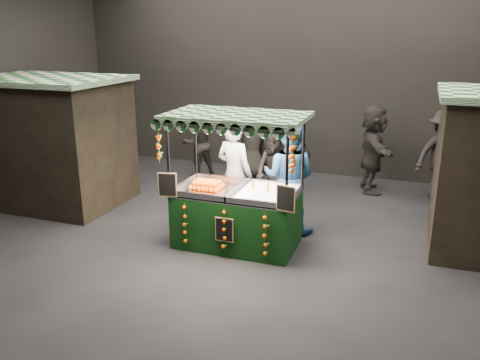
% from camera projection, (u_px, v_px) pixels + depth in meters
% --- Properties ---
extents(ground, '(12.00, 12.00, 0.00)m').
position_uv_depth(ground, '(236.00, 250.00, 8.18)').
color(ground, black).
rests_on(ground, ground).
extents(market_hall, '(12.10, 10.10, 5.05)m').
position_uv_depth(market_hall, '(235.00, 38.00, 7.18)').
color(market_hall, black).
rests_on(market_hall, ground).
extents(neighbour_stall_left, '(3.00, 2.20, 2.60)m').
position_uv_depth(neighbour_stall_left, '(52.00, 141.00, 10.12)').
color(neighbour_stall_left, black).
rests_on(neighbour_stall_left, ground).
extents(juice_stall, '(2.31, 1.36, 2.24)m').
position_uv_depth(juice_stall, '(237.00, 207.00, 8.15)').
color(juice_stall, black).
rests_on(juice_stall, ground).
extents(vendor_grey, '(0.82, 0.64, 1.98)m').
position_uv_depth(vendor_grey, '(234.00, 174.00, 8.93)').
color(vendor_grey, gray).
rests_on(vendor_grey, ground).
extents(vendor_blue, '(1.00, 0.80, 1.99)m').
position_uv_depth(vendor_blue, '(289.00, 178.00, 8.70)').
color(vendor_blue, navy).
rests_on(vendor_blue, ground).
extents(shopper_0, '(0.64, 0.51, 1.52)m').
position_uv_depth(shopper_0, '(79.00, 157.00, 11.04)').
color(shopper_0, black).
rests_on(shopper_0, ground).
extents(shopper_1, '(1.02, 0.95, 1.68)m').
position_uv_depth(shopper_1, '(274.00, 173.00, 9.51)').
color(shopper_1, black).
rests_on(shopper_1, ground).
extents(shopper_2, '(1.14, 0.75, 1.79)m').
position_uv_depth(shopper_2, '(289.00, 152.00, 10.87)').
color(shopper_2, black).
rests_on(shopper_2, ground).
extents(shopper_3, '(1.43, 1.25, 1.92)m').
position_uv_depth(shopper_3, '(443.00, 155.00, 10.40)').
color(shopper_3, black).
rests_on(shopper_3, ground).
extents(shopper_4, '(0.85, 0.61, 1.63)m').
position_uv_depth(shopper_4, '(253.00, 144.00, 12.05)').
color(shopper_4, '#2B2723').
rests_on(shopper_4, ground).
extents(shopper_5, '(1.00, 1.88, 1.94)m').
position_uv_depth(shopper_5, '(373.00, 149.00, 10.86)').
color(shopper_5, '#2C2824').
rests_on(shopper_5, ground).
extents(shopper_6, '(0.54, 0.66, 1.55)m').
position_uv_depth(shopper_6, '(264.00, 142.00, 12.39)').
color(shopper_6, black).
rests_on(shopper_6, ground).
extents(shopper_7, '(1.02, 1.02, 1.67)m').
position_uv_depth(shopper_7, '(198.00, 143.00, 12.04)').
color(shopper_7, black).
rests_on(shopper_7, ground).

